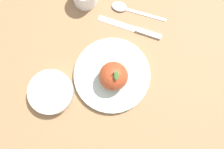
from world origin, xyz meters
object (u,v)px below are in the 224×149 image
Objects in this scene: apple at (113,76)px; side_bowl at (51,92)px; dinner_plate at (112,75)px; knife at (135,29)px; spoon at (125,8)px.

side_bowl is at bearing -125.48° from apple.
dinner_plate is 0.05m from apple.
knife is 0.08m from spoon.
side_bowl reaches higher than spoon.
knife is at bearing 108.29° from apple.
apple is 0.18m from knife.
spoon is (-0.11, 0.19, -0.01)m from dinner_plate.
side_bowl is at bearing -87.37° from spoon.
apple is at bearing -71.71° from knife.
dinner_plate is 0.19m from side_bowl.
side_bowl is (-0.11, -0.15, -0.04)m from apple.
side_bowl is 0.66× the size of knife.
side_bowl is (-0.10, -0.16, 0.01)m from dinner_plate.
apple is 0.57× the size of spoon.
spoon is at bearing 92.63° from side_bowl.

